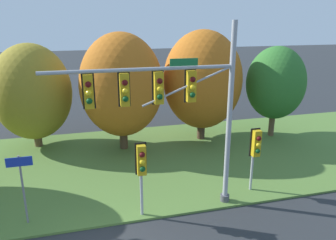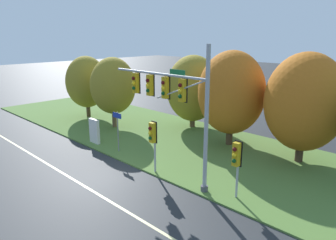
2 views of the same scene
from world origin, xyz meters
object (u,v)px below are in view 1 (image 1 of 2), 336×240
Objects in this scene: route_sign_post at (22,180)px; tree_right_far at (276,83)px; pedestrian_signal_further_along at (256,147)px; tree_behind_signpost at (32,92)px; pedestrian_signal_near_kerb at (141,165)px; tree_mid_verge at (121,85)px; tree_tall_centre at (203,80)px; traffic_signal_mast at (174,100)px.

route_sign_post is 16.50m from tree_right_far.
tree_behind_signpost reaches higher than pedestrian_signal_further_along.
tree_behind_signpost is at bearing 117.94° from pedestrian_signal_near_kerb.
pedestrian_signal_further_along reaches higher than route_sign_post.
tree_mid_verge reaches higher than pedestrian_signal_near_kerb.
tree_mid_verge is at bearing -175.68° from tree_tall_centre.
pedestrian_signal_further_along is 8.83m from tree_mid_verge.
tree_right_far is (9.08, 7.14, -1.10)m from traffic_signal_mast.
pedestrian_signal_near_kerb is at bearing -124.30° from tree_tall_centre.
traffic_signal_mast reaches higher than pedestrian_signal_near_kerb.
tree_mid_verge is at bearing 55.54° from route_sign_post.
traffic_signal_mast is 4.77m from pedestrian_signal_further_along.
pedestrian_signal_near_kerb is 0.53× the size of tree_right_far.
pedestrian_signal_further_along is at bearing -127.24° from tree_right_far.
tree_tall_centre is at bearing -7.35° from tree_behind_signpost.
pedestrian_signal_further_along is at bearing -39.96° from tree_behind_signpost.
tree_right_far is (10.46, 7.42, 1.34)m from pedestrian_signal_near_kerb.
tree_mid_verge is (-1.15, 7.42, -0.78)m from traffic_signal_mast.
tree_behind_signpost reaches higher than tree_right_far.
route_sign_post is at bearing -156.03° from tree_right_far.
tree_behind_signpost is 0.90× the size of tree_tall_centre.
route_sign_post is at bearing -124.46° from tree_mid_verge.
route_sign_post is 8.86m from tree_behind_signpost.
tree_right_far reaches higher than pedestrian_signal_further_along.
route_sign_post is 0.47× the size of tree_right_far.
tree_behind_signpost is at bearing 93.19° from route_sign_post.
tree_mid_verge is at bearing 126.53° from pedestrian_signal_further_along.
tree_mid_verge is (4.76, 6.94, 2.11)m from route_sign_post.
traffic_signal_mast is at bearing -141.81° from tree_right_far.
pedestrian_signal_further_along is at bearing -53.47° from tree_mid_verge.
traffic_signal_mast is 2.68× the size of route_sign_post.
pedestrian_signal_further_along is (5.38, 0.74, -0.10)m from pedestrian_signal_near_kerb.
tree_behind_signpost is (-6.39, 9.17, -1.28)m from traffic_signal_mast.
pedestrian_signal_near_kerb is at bearing -62.06° from tree_behind_signpost.
traffic_signal_mast is 2.41× the size of pedestrian_signal_near_kerb.
route_sign_post is at bearing -86.81° from tree_behind_signpost.
tree_tall_centre is (10.04, 7.34, 2.11)m from route_sign_post.
tree_right_far is (10.23, -0.27, -0.32)m from tree_mid_verge.
tree_behind_signpost is (-5.01, 9.45, 1.16)m from pedestrian_signal_near_kerb.
tree_right_far is (15.47, -2.03, 0.18)m from tree_behind_signpost.
tree_behind_signpost is at bearing 172.52° from tree_right_far.
tree_behind_signpost is 5.55m from tree_mid_verge.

